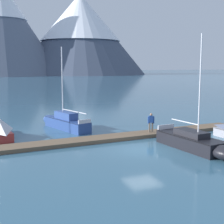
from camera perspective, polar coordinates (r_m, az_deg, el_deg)
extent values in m
plane|color=#335B75|center=(24.01, 5.41, -6.65)|extent=(700.00, 700.00, 0.00)
cone|color=slate|center=(215.32, -18.94, 13.78)|extent=(72.49, 72.49, 57.05)
cone|color=white|center=(217.71, -19.16, 18.19)|extent=(31.38, 31.38, 23.52)
cone|color=#424C60|center=(227.03, -5.59, 13.41)|extent=(88.31, 88.31, 53.40)
cone|color=white|center=(228.31, -5.63, 16.20)|extent=(54.15, 54.15, 31.19)
cube|color=brown|center=(27.48, 1.57, -4.38)|extent=(23.88, 3.47, 0.30)
cylinder|color=#38383D|center=(26.79, 2.36, -4.78)|extent=(22.82, 1.76, 0.24)
cylinder|color=#38383D|center=(28.19, 0.81, -4.11)|extent=(22.82, 1.76, 0.24)
cube|color=navy|center=(31.59, -7.94, -2.13)|extent=(3.19, 6.45, 1.01)
ellipsoid|color=navy|center=(34.57, -10.89, -1.31)|extent=(1.69, 2.08, 0.96)
cube|color=#121D39|center=(31.51, -7.96, -1.30)|extent=(3.19, 6.34, 0.06)
cylinder|color=silver|center=(31.74, -8.75, 5.08)|extent=(0.10, 0.10, 6.88)
cylinder|color=silver|center=(30.25, -6.71, 0.10)|extent=(1.25, 3.93, 0.08)
cube|color=#2F4A8A|center=(31.58, -8.12, -0.59)|extent=(1.78, 3.01, 0.67)
cube|color=silver|center=(28.90, -4.85, -1.67)|extent=(1.27, 0.47, 0.36)
cube|color=black|center=(24.79, 13.52, -5.18)|extent=(2.42, 6.03, 0.99)
ellipsoid|color=black|center=(22.53, 19.20, -6.77)|extent=(1.73, 2.33, 0.94)
cube|color=black|center=(24.69, 13.55, -4.15)|extent=(2.45, 5.92, 0.06)
cylinder|color=silver|center=(23.57, 15.24, 4.32)|extent=(0.10, 0.10, 7.34)
cylinder|color=silver|center=(24.97, 12.66, -1.71)|extent=(0.42, 2.94, 0.08)
cube|color=black|center=(24.54, 13.80, -3.64)|extent=(1.53, 2.77, 0.42)
cube|color=silver|center=(26.78, 9.48, -2.59)|extent=(1.58, 0.28, 0.36)
cylinder|color=brown|center=(28.71, 7.12, -2.71)|extent=(0.14, 0.14, 0.86)
cylinder|color=brown|center=(28.66, 6.61, -2.72)|extent=(0.14, 0.14, 0.86)
cube|color=#234793|center=(28.56, 6.90, -1.27)|extent=(0.43, 0.33, 0.60)
sphere|color=#A37556|center=(28.49, 6.91, -0.44)|extent=(0.22, 0.22, 0.22)
cylinder|color=#234793|center=(28.62, 7.38, -1.41)|extent=(0.09, 0.09, 0.62)
cylinder|color=#234793|center=(28.52, 6.40, -1.42)|extent=(0.09, 0.09, 0.62)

